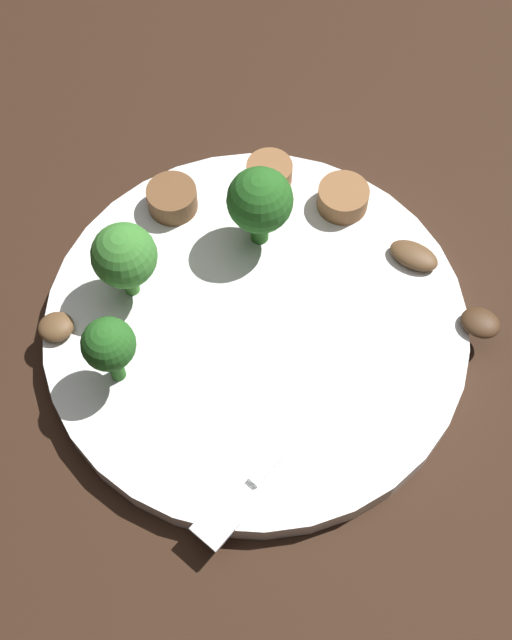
% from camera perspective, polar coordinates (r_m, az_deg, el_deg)
% --- Properties ---
extents(ground_plane, '(1.40, 1.40, 0.00)m').
position_cam_1_polar(ground_plane, '(0.50, 0.00, -0.88)').
color(ground_plane, black).
extents(plate, '(0.24, 0.24, 0.02)m').
position_cam_1_polar(plate, '(0.49, 0.00, -0.44)').
color(plate, white).
rests_on(plate, ground_plane).
extents(fork, '(0.18, 0.02, 0.00)m').
position_cam_1_polar(fork, '(0.45, 2.83, -7.59)').
color(fork, silver).
rests_on(fork, plate).
extents(broccoli_floret_0, '(0.04, 0.04, 0.05)m').
position_cam_1_polar(broccoli_floret_0, '(0.47, -8.94, 4.29)').
color(broccoli_floret_0, '#408630').
rests_on(broccoli_floret_0, plate).
extents(broccoli_floret_1, '(0.04, 0.04, 0.06)m').
position_cam_1_polar(broccoli_floret_1, '(0.48, 0.27, 8.05)').
color(broccoli_floret_1, '#296420').
rests_on(broccoli_floret_1, plate).
extents(broccoli_floret_2, '(0.03, 0.03, 0.05)m').
position_cam_1_polar(broccoli_floret_2, '(0.44, -9.96, -1.74)').
color(broccoli_floret_2, '#296420').
rests_on(broccoli_floret_2, plate).
extents(sausage_slice_0, '(0.03, 0.03, 0.01)m').
position_cam_1_polar(sausage_slice_0, '(0.52, 5.93, 8.26)').
color(sausage_slice_0, brown).
rests_on(sausage_slice_0, plate).
extents(sausage_slice_1, '(0.04, 0.04, 0.02)m').
position_cam_1_polar(sausage_slice_1, '(0.52, -5.72, 8.21)').
color(sausage_slice_1, brown).
rests_on(sausage_slice_1, plate).
extents(sausage_slice_2, '(0.03, 0.03, 0.01)m').
position_cam_1_polar(sausage_slice_2, '(0.53, 0.92, 10.00)').
color(sausage_slice_2, brown).
rests_on(sausage_slice_2, plate).
extents(mushroom_0, '(0.03, 0.03, 0.01)m').
position_cam_1_polar(mushroom_0, '(0.49, -13.44, -0.46)').
color(mushroom_0, brown).
rests_on(mushroom_0, plate).
extents(mushroom_1, '(0.02, 0.03, 0.01)m').
position_cam_1_polar(mushroom_1, '(0.49, 14.99, -0.18)').
color(mushroom_1, '#422B19').
rests_on(mushroom_1, plate).
extents(mushroom_2, '(0.02, 0.03, 0.01)m').
position_cam_1_polar(mushroom_2, '(0.51, 10.67, 4.33)').
color(mushroom_2, brown).
rests_on(mushroom_2, plate).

